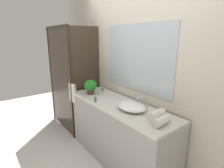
{
  "coord_description": "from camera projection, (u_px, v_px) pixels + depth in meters",
  "views": [
    {
      "loc": [
        1.79,
        -1.47,
        1.79
      ],
      "look_at": [
        -0.15,
        0.0,
        1.15
      ],
      "focal_mm": 28.32,
      "sensor_mm": 36.0,
      "label": 1
    }
  ],
  "objects": [
    {
      "name": "shower_enclosure",
      "position": [
        68.0,
        80.0,
        3.31
      ],
      "size": [
        1.2,
        0.59,
        2.0
      ],
      "color": "#2D2319",
      "rests_on": "ground_plane"
    },
    {
      "name": "rolled_towel_middle",
      "position": [
        157.0,
        115.0,
        1.96
      ],
      "size": [
        0.13,
        0.21,
        0.12
      ],
      "primitive_type": "cylinder",
      "rotation": [
        1.57,
        0.0,
        0.04
      ],
      "color": "silver",
      "rests_on": "vanity_cabinet"
    },
    {
      "name": "amenity_bottle_conditioner",
      "position": [
        95.0,
        99.0,
        2.52
      ],
      "size": [
        0.03,
        0.03,
        0.07
      ],
      "color": "#4C7056",
      "rests_on": "vanity_cabinet"
    },
    {
      "name": "faucet",
      "position": [
        142.0,
        103.0,
        2.36
      ],
      "size": [
        0.17,
        0.14,
        0.14
      ],
      "color": "silver",
      "rests_on": "vanity_cabinet"
    },
    {
      "name": "potted_plant",
      "position": [
        91.0,
        86.0,
        2.85
      ],
      "size": [
        0.2,
        0.2,
        0.23
      ],
      "color": "#473828",
      "rests_on": "vanity_cabinet"
    },
    {
      "name": "wall_back_with_mirror",
      "position": [
        137.0,
        72.0,
        2.56
      ],
      "size": [
        4.4,
        0.06,
        2.6
      ],
      "color": "beige",
      "rests_on": "ground_plane"
    },
    {
      "name": "amenity_bottle_lotion",
      "position": [
        99.0,
        97.0,
        2.62
      ],
      "size": [
        0.03,
        0.03,
        0.08
      ],
      "color": "silver",
      "rests_on": "vanity_cabinet"
    },
    {
      "name": "sink_basin",
      "position": [
        131.0,
        106.0,
        2.25
      ],
      "size": [
        0.42,
        0.32,
        0.09
      ],
      "primitive_type": "ellipsoid",
      "color": "white",
      "rests_on": "vanity_cabinet"
    },
    {
      "name": "rolled_towel_near_edge",
      "position": [
        161.0,
        121.0,
        1.84
      ],
      "size": [
        0.1,
        0.21,
        0.09
      ],
      "primitive_type": "cylinder",
      "rotation": [
        1.57,
        0.0,
        0.06
      ],
      "color": "silver",
      "rests_on": "vanity_cabinet"
    },
    {
      "name": "vanity_cabinet",
      "position": [
        119.0,
        132.0,
        2.58
      ],
      "size": [
        1.8,
        0.58,
        0.9
      ],
      "color": "#9E9993",
      "rests_on": "ground_plane"
    },
    {
      "name": "amenity_bottle_body_wash",
      "position": [
        102.0,
        89.0,
        3.03
      ],
      "size": [
        0.03,
        0.03,
        0.07
      ],
      "color": "#4C7056",
      "rests_on": "vanity_cabinet"
    },
    {
      "name": "ground_plane",
      "position": [
        118.0,
        159.0,
        2.69
      ],
      "size": [
        8.0,
        8.0,
        0.0
      ],
      "primitive_type": "plane",
      "color": "silver"
    }
  ]
}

